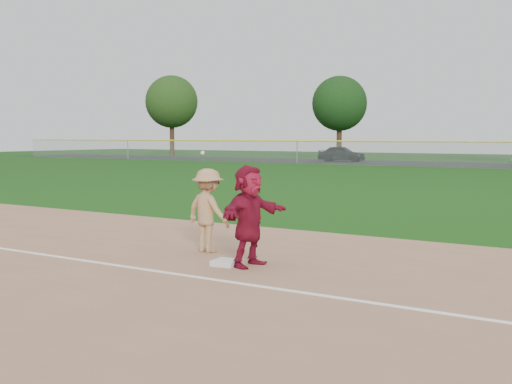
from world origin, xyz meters
The scene contains 8 objects.
ground centered at (0.00, 0.00, 0.00)m, with size 160.00×160.00×0.00m, color #13420C.
foul_line centered at (0.00, -0.80, 0.03)m, with size 60.00×0.10×0.01m, color white.
first_base centered at (0.08, 0.31, 0.07)m, with size 0.45×0.45×0.10m, color silver.
base_runner centered at (0.49, 0.48, 0.96)m, with size 1.74×0.56×1.88m, color maroon.
car_left centered at (-18.61, 46.28, 0.76)m, with size 1.77×4.41×1.50m, color black.
first_base_play centered at (-1.02, 1.25, 0.89)m, with size 1.22×1.19×2.12m.
tree_0 centered at (-44.00, 52.00, 6.59)m, with size 6.40×6.40×9.81m.
tree_1 centered at (-22.00, 53.00, 5.83)m, with size 5.80×5.80×8.75m.
Camera 1 is at (6.84, -9.37, 2.42)m, focal length 45.00 mm.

